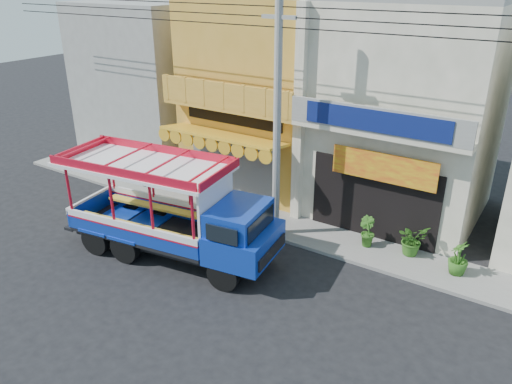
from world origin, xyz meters
TOP-DOWN VIEW (x-y plane):
  - ground at (0.00, 0.00)m, footprint 90.00×90.00m
  - sidewalk at (0.00, 4.00)m, footprint 30.00×2.00m
  - shophouse_left at (-4.00, 7.96)m, footprint 6.00×7.50m
  - shophouse_right at (2.00, 7.96)m, footprint 6.00×6.75m
  - party_pilaster at (-1.00, 4.85)m, footprint 0.35×0.30m
  - filler_building_left at (-11.00, 8.00)m, footprint 6.00×6.00m
  - utility_pole at (-0.85, 3.30)m, footprint 28.00×0.26m
  - songthaew_truck at (-2.64, 0.25)m, footprint 7.67×3.37m
  - green_sign at (-8.28, 3.97)m, footprint 0.70×0.40m
  - potted_plant_a at (3.61, 4.50)m, footprint 1.25×1.28m
  - potted_plant_b at (2.12, 4.24)m, footprint 0.74×0.69m
  - potted_plant_c at (5.19, 4.10)m, footprint 0.67×0.67m

SIDE VIEW (x-z plane):
  - ground at x=0.00m, z-range 0.00..0.00m
  - sidewalk at x=0.00m, z-range 0.00..0.12m
  - green_sign at x=-8.28m, z-range 0.03..1.10m
  - potted_plant_b at x=2.12m, z-range 0.12..1.18m
  - potted_plant_a at x=3.61m, z-range 0.12..1.21m
  - potted_plant_c at x=5.19m, z-range 0.12..1.24m
  - songthaew_truck at x=-2.64m, z-range -0.06..3.40m
  - filler_building_left at x=-11.00m, z-range 0.00..7.60m
  - party_pilaster at x=-1.00m, z-range 0.00..8.00m
  - shophouse_right at x=2.00m, z-range -0.01..8.23m
  - shophouse_left at x=-4.00m, z-range -0.01..8.23m
  - utility_pole at x=-0.85m, z-range 0.53..9.53m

